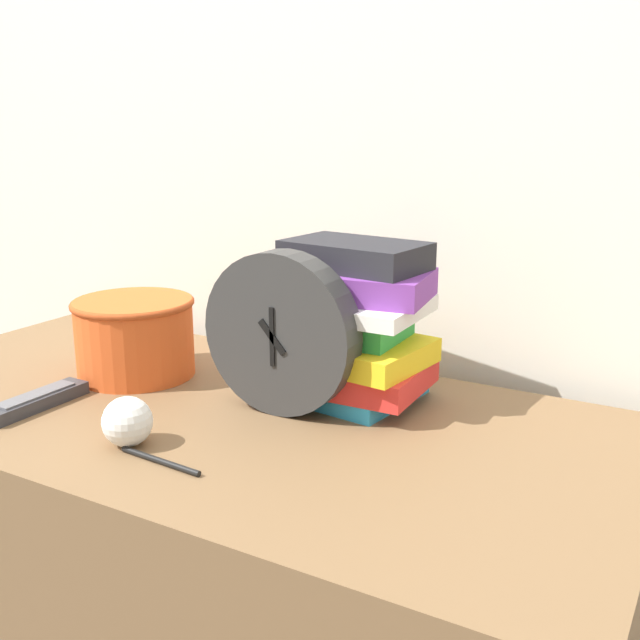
% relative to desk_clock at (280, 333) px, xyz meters
% --- Properties ---
extents(wall_back, '(6.00, 0.04, 2.40)m').
position_rel_desk_clock_xyz_m(wall_back, '(-0.10, 0.34, 0.33)').
color(wall_back, silver).
rests_on(wall_back, ground_plane).
extents(desk, '(1.27, 0.61, 0.75)m').
position_rel_desk_clock_xyz_m(desk, '(-0.10, -0.04, -0.50)').
color(desk, brown).
rests_on(desk, ground_plane).
extents(desk_clock, '(0.25, 0.05, 0.25)m').
position_rel_desk_clock_xyz_m(desk_clock, '(0.00, 0.00, 0.00)').
color(desk_clock, '#333333').
rests_on(desk_clock, desk).
extents(book_stack, '(0.25, 0.21, 0.25)m').
position_rel_desk_clock_xyz_m(book_stack, '(0.07, 0.10, -0.00)').
color(book_stack, '#2D9ED1').
rests_on(book_stack, desk).
extents(basket, '(0.21, 0.21, 0.13)m').
position_rel_desk_clock_xyz_m(basket, '(-0.31, 0.02, -0.05)').
color(basket, '#E05623').
rests_on(basket, desk).
extents(tv_remote, '(0.05, 0.17, 0.02)m').
position_rel_desk_clock_xyz_m(tv_remote, '(-0.34, -0.17, -0.11)').
color(tv_remote, '#333338').
rests_on(tv_remote, desk).
extents(crumpled_paper_ball, '(0.07, 0.07, 0.07)m').
position_rel_desk_clock_xyz_m(crumpled_paper_ball, '(-0.11, -0.21, -0.09)').
color(crumpled_paper_ball, white).
rests_on(crumpled_paper_ball, desk).
extents(pen, '(0.14, 0.02, 0.01)m').
position_rel_desk_clock_xyz_m(pen, '(-0.04, -0.23, -0.12)').
color(pen, black).
rests_on(pen, desk).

